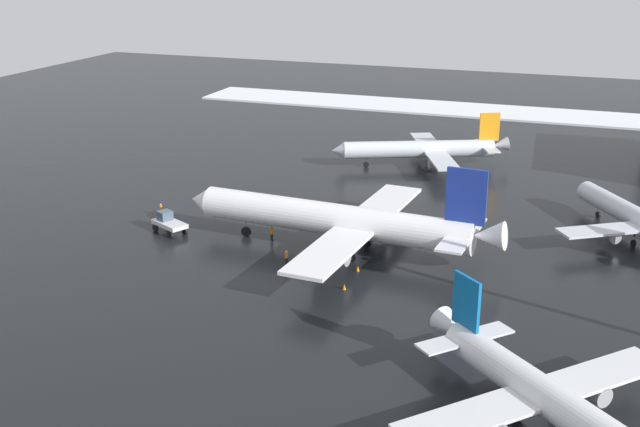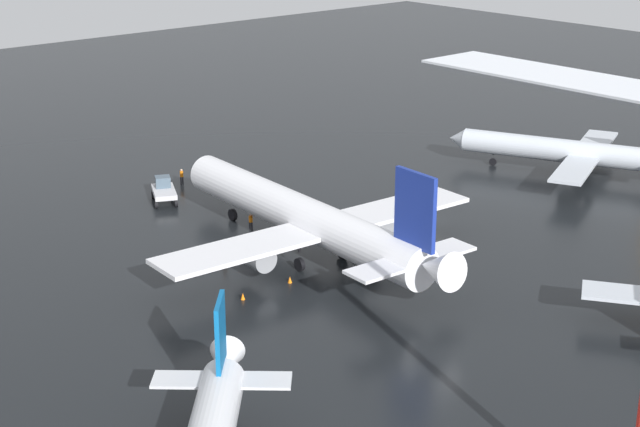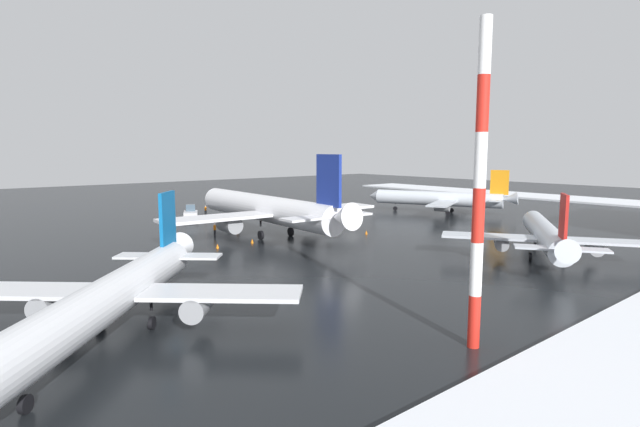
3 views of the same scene
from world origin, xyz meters
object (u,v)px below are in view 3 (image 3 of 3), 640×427
(airplane_far_rear, at_px, (113,296))
(traffic_cone_wingtip_side, at_px, (217,246))
(pushback_tug, at_px, (191,212))
(airplane_distant_tail, at_px, (546,235))
(ground_crew_mid_apron, at_px, (215,229))
(traffic_cone_near_nose, at_px, (366,232))
(airplane_foreground_jet, at_px, (441,199))
(traffic_cone_mid_line, at_px, (252,241))
(ground_crew_by_nose_gear, at_px, (238,221))
(airplane_parked_starboard, at_px, (267,209))
(ground_crew_near_tug, at_px, (206,210))
(antenna_mast, at_px, (479,188))

(airplane_far_rear, distance_m, traffic_cone_wingtip_side, 28.64)
(pushback_tug, bearing_deg, airplane_far_rear, 176.03)
(airplane_distant_tail, distance_m, traffic_cone_wingtip_side, 36.94)
(pushback_tug, bearing_deg, traffic_cone_wingtip_side, -172.37)
(ground_crew_mid_apron, relative_size, traffic_cone_near_nose, 3.11)
(airplane_foreground_jet, height_order, traffic_cone_mid_line, airplane_foreground_jet)
(airplane_foreground_jet, distance_m, traffic_cone_wingtip_side, 47.78)
(ground_crew_by_nose_gear, xyz_separation_m, traffic_cone_wingtip_side, (-10.00, -12.12, -0.70))
(airplane_far_rear, xyz_separation_m, ground_crew_mid_apron, (22.56, 29.27, -1.76))
(traffic_cone_mid_line, bearing_deg, ground_crew_mid_apron, 98.34)
(airplane_far_rear, bearing_deg, airplane_parked_starboard, 173.78)
(airplane_foreground_jet, xyz_separation_m, ground_crew_mid_apron, (-43.81, 4.62, -1.71))
(traffic_cone_near_nose, bearing_deg, ground_crew_by_nose_gear, 122.84)
(ground_crew_by_nose_gear, bearing_deg, pushback_tug, 33.26)
(ground_crew_mid_apron, xyz_separation_m, ground_crew_near_tug, (9.30, 20.78, 0.00))
(ground_crew_by_nose_gear, distance_m, ground_crew_near_tug, 16.70)
(antenna_mast, bearing_deg, ground_crew_by_nose_gear, 75.16)
(ground_crew_mid_apron, distance_m, traffic_cone_mid_line, 7.72)
(airplane_foreground_jet, relative_size, ground_crew_near_tug, 15.13)
(ground_crew_mid_apron, height_order, ground_crew_by_nose_gear, same)
(pushback_tug, xyz_separation_m, traffic_cone_wingtip_side, (-8.45, -24.73, -1.01))
(airplane_far_rear, bearing_deg, ground_crew_by_nose_gear, -178.31)
(airplane_far_rear, bearing_deg, airplane_foreground_jet, 152.58)
(traffic_cone_mid_line, bearing_deg, airplane_distant_tail, -54.75)
(airplane_far_rear, height_order, ground_crew_by_nose_gear, airplane_far_rear)
(airplane_far_rear, bearing_deg, traffic_cone_wingtip_side, -178.86)
(airplane_parked_starboard, xyz_separation_m, ground_crew_mid_apron, (-5.79, 4.12, -2.70))
(traffic_cone_near_nose, bearing_deg, pushback_tug, 112.74)
(airplane_far_rear, distance_m, pushback_tug, 53.67)
(pushback_tug, bearing_deg, airplane_foreground_jet, -92.38)
(airplane_far_rear, height_order, airplane_distant_tail, airplane_far_rear)
(airplane_parked_starboard, height_order, ground_crew_near_tug, airplane_parked_starboard)
(airplane_parked_starboard, xyz_separation_m, traffic_cone_wingtip_side, (-9.60, -3.63, -3.40))
(ground_crew_near_tug, bearing_deg, traffic_cone_wingtip_side, 172.84)
(airplane_foreground_jet, xyz_separation_m, ground_crew_near_tug, (-34.51, 25.39, -1.71))
(traffic_cone_mid_line, bearing_deg, traffic_cone_wingtip_side, -178.38)
(ground_crew_by_nose_gear, relative_size, traffic_cone_near_nose, 3.11)
(ground_crew_near_tug, distance_m, traffic_cone_near_nose, 33.74)
(airplane_distant_tail, relative_size, traffic_cone_mid_line, 41.74)
(airplane_far_rear, xyz_separation_m, traffic_cone_mid_line, (23.68, 21.66, -2.45))
(airplane_distant_tail, height_order, ground_crew_mid_apron, airplane_distant_tail)
(airplane_foreground_jet, height_order, traffic_cone_near_nose, airplane_foreground_jet)
(airplane_foreground_jet, bearing_deg, antenna_mast, 104.25)
(antenna_mast, distance_m, traffic_cone_mid_line, 38.61)
(pushback_tug, xyz_separation_m, antenna_mast, (-11.35, -61.27, 8.16))
(ground_crew_by_nose_gear, bearing_deg, traffic_cone_mid_line, -176.69)
(airplane_foreground_jet, height_order, traffic_cone_wingtip_side, airplane_foreground_jet)
(airplane_distant_tail, distance_m, traffic_cone_mid_line, 33.99)
(airplane_far_rear, height_order, traffic_cone_near_nose, airplane_far_rear)
(pushback_tug, relative_size, antenna_mast, 0.27)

